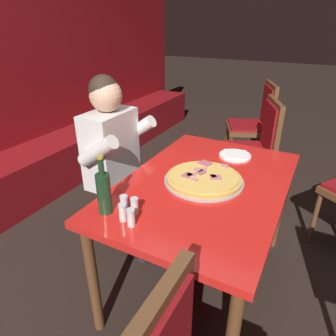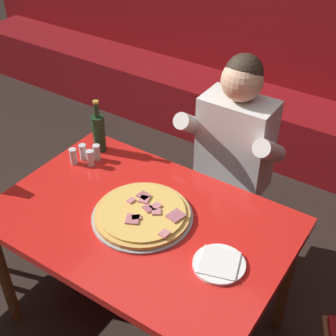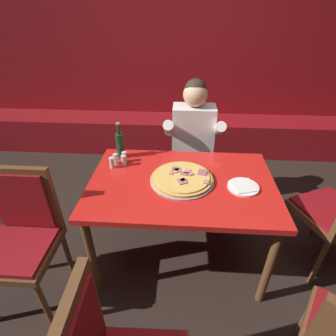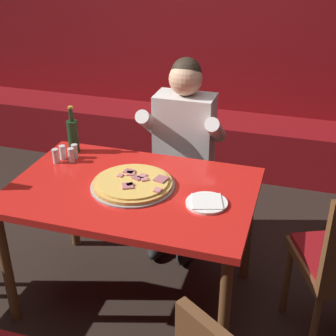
{
  "view_description": "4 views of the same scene",
  "coord_description": "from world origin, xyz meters",
  "px_view_note": "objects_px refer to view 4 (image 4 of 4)",
  "views": [
    {
      "loc": [
        -1.4,
        -0.5,
        1.58
      ],
      "look_at": [
        -0.11,
        0.18,
        0.85
      ],
      "focal_mm": 32.0,
      "sensor_mm": 36.0,
      "label": 1
    },
    {
      "loc": [
        0.94,
        -1.19,
        2.16
      ],
      "look_at": [
        -0.02,
        0.24,
        0.88
      ],
      "focal_mm": 50.0,
      "sensor_mm": 36.0,
      "label": 2
    },
    {
      "loc": [
        -0.0,
        -1.49,
        1.83
      ],
      "look_at": [
        -0.11,
        0.19,
        0.74
      ],
      "focal_mm": 28.0,
      "sensor_mm": 36.0,
      "label": 3
    },
    {
      "loc": [
        0.81,
        -2.0,
        1.99
      ],
      "look_at": [
        0.17,
        0.1,
        0.85
      ],
      "focal_mm": 50.0,
      "sensor_mm": 36.0,
      "label": 4
    }
  ],
  "objects_px": {
    "main_dining_table": "(133,201)",
    "shaker_black_pepper": "(63,153)",
    "shaker_parmesan": "(56,157)",
    "diner_seated_blue_shirt": "(181,149)",
    "pizza": "(133,184)",
    "shaker_red_pepper_flakes": "(75,152)",
    "plate_white_paper": "(207,203)",
    "beer_bottle": "(73,135)",
    "shaker_oregano": "(71,156)"
  },
  "relations": [
    {
      "from": "shaker_red_pepper_flakes",
      "to": "shaker_black_pepper",
      "type": "bearing_deg",
      "value": -149.09
    },
    {
      "from": "plate_white_paper",
      "to": "main_dining_table",
      "type": "bearing_deg",
      "value": 173.4
    },
    {
      "from": "shaker_red_pepper_flakes",
      "to": "diner_seated_blue_shirt",
      "type": "distance_m",
      "value": 0.69
    },
    {
      "from": "diner_seated_blue_shirt",
      "to": "main_dining_table",
      "type": "bearing_deg",
      "value": -97.8
    },
    {
      "from": "pizza",
      "to": "diner_seated_blue_shirt",
      "type": "xyz_separation_m",
      "value": [
        0.08,
        0.64,
        -0.07
      ]
    },
    {
      "from": "main_dining_table",
      "to": "beer_bottle",
      "type": "bearing_deg",
      "value": 147.85
    },
    {
      "from": "pizza",
      "to": "plate_white_paper",
      "type": "xyz_separation_m",
      "value": [
        0.41,
        -0.06,
        -0.01
      ]
    },
    {
      "from": "shaker_oregano",
      "to": "shaker_black_pepper",
      "type": "bearing_deg",
      "value": 163.78
    },
    {
      "from": "plate_white_paper",
      "to": "shaker_parmesan",
      "type": "distance_m",
      "value": 0.96
    },
    {
      "from": "pizza",
      "to": "shaker_red_pepper_flakes",
      "type": "xyz_separation_m",
      "value": [
        -0.46,
        0.22,
        0.02
      ]
    },
    {
      "from": "beer_bottle",
      "to": "diner_seated_blue_shirt",
      "type": "distance_m",
      "value": 0.69
    },
    {
      "from": "shaker_black_pepper",
      "to": "diner_seated_blue_shirt",
      "type": "height_order",
      "value": "diner_seated_blue_shirt"
    },
    {
      "from": "main_dining_table",
      "to": "beer_bottle",
      "type": "distance_m",
      "value": 0.62
    },
    {
      "from": "diner_seated_blue_shirt",
      "to": "shaker_black_pepper",
      "type": "bearing_deg",
      "value": -143.3
    },
    {
      "from": "plate_white_paper",
      "to": "beer_bottle",
      "type": "bearing_deg",
      "value": 158.46
    },
    {
      "from": "main_dining_table",
      "to": "shaker_oregano",
      "type": "bearing_deg",
      "value": 158.15
    },
    {
      "from": "shaker_black_pepper",
      "to": "shaker_parmesan",
      "type": "relative_size",
      "value": 1.0
    },
    {
      "from": "shaker_oregano",
      "to": "diner_seated_blue_shirt",
      "type": "relative_size",
      "value": 0.07
    },
    {
      "from": "main_dining_table",
      "to": "beer_bottle",
      "type": "relative_size",
      "value": 4.44
    },
    {
      "from": "beer_bottle",
      "to": "shaker_oregano",
      "type": "xyz_separation_m",
      "value": [
        0.05,
        -0.13,
        -0.07
      ]
    },
    {
      "from": "main_dining_table",
      "to": "pizza",
      "type": "distance_m",
      "value": 0.1
    },
    {
      "from": "plate_white_paper",
      "to": "shaker_red_pepper_flakes",
      "type": "bearing_deg",
      "value": 161.94
    },
    {
      "from": "plate_white_paper",
      "to": "shaker_parmesan",
      "type": "bearing_deg",
      "value": 168.53
    },
    {
      "from": "main_dining_table",
      "to": "diner_seated_blue_shirt",
      "type": "xyz_separation_m",
      "value": [
        0.09,
        0.65,
        0.03
      ]
    },
    {
      "from": "pizza",
      "to": "shaker_black_pepper",
      "type": "relative_size",
      "value": 5.21
    },
    {
      "from": "shaker_black_pepper",
      "to": "shaker_oregano",
      "type": "bearing_deg",
      "value": -16.22
    },
    {
      "from": "shaker_black_pepper",
      "to": "pizza",
      "type": "bearing_deg",
      "value": -19.99
    },
    {
      "from": "shaker_black_pepper",
      "to": "plate_white_paper",
      "type": "bearing_deg",
      "value": -14.87
    },
    {
      "from": "plate_white_paper",
      "to": "diner_seated_blue_shirt",
      "type": "relative_size",
      "value": 0.16
    },
    {
      "from": "plate_white_paper",
      "to": "shaker_black_pepper",
      "type": "height_order",
      "value": "shaker_black_pepper"
    },
    {
      "from": "shaker_parmesan",
      "to": "diner_seated_blue_shirt",
      "type": "height_order",
      "value": "diner_seated_blue_shirt"
    },
    {
      "from": "plate_white_paper",
      "to": "shaker_parmesan",
      "type": "height_order",
      "value": "shaker_parmesan"
    },
    {
      "from": "main_dining_table",
      "to": "shaker_parmesan",
      "type": "height_order",
      "value": "shaker_parmesan"
    },
    {
      "from": "shaker_black_pepper",
      "to": "shaker_red_pepper_flakes",
      "type": "bearing_deg",
      "value": 30.91
    },
    {
      "from": "plate_white_paper",
      "to": "shaker_black_pepper",
      "type": "bearing_deg",
      "value": 165.13
    },
    {
      "from": "main_dining_table",
      "to": "pizza",
      "type": "height_order",
      "value": "pizza"
    },
    {
      "from": "shaker_black_pepper",
      "to": "shaker_oregano",
      "type": "distance_m",
      "value": 0.07
    },
    {
      "from": "pizza",
      "to": "shaker_parmesan",
      "type": "relative_size",
      "value": 5.21
    },
    {
      "from": "beer_bottle",
      "to": "shaker_parmesan",
      "type": "height_order",
      "value": "beer_bottle"
    },
    {
      "from": "pizza",
      "to": "shaker_red_pepper_flakes",
      "type": "height_order",
      "value": "shaker_red_pepper_flakes"
    },
    {
      "from": "beer_bottle",
      "to": "shaker_black_pepper",
      "type": "bearing_deg",
      "value": -98.54
    },
    {
      "from": "pizza",
      "to": "shaker_parmesan",
      "type": "distance_m",
      "value": 0.55
    },
    {
      "from": "shaker_parmesan",
      "to": "plate_white_paper",
      "type": "bearing_deg",
      "value": -11.47
    },
    {
      "from": "main_dining_table",
      "to": "shaker_black_pepper",
      "type": "distance_m",
      "value": 0.56
    },
    {
      "from": "plate_white_paper",
      "to": "shaker_black_pepper",
      "type": "relative_size",
      "value": 2.44
    },
    {
      "from": "shaker_red_pepper_flakes",
      "to": "beer_bottle",
      "type": "bearing_deg",
      "value": 119.72
    },
    {
      "from": "shaker_oregano",
      "to": "plate_white_paper",
      "type": "bearing_deg",
      "value": -14.76
    },
    {
      "from": "shaker_parmesan",
      "to": "diner_seated_blue_shirt",
      "type": "xyz_separation_m",
      "value": [
        0.62,
        0.5,
        -0.09
      ]
    },
    {
      "from": "pizza",
      "to": "plate_white_paper",
      "type": "bearing_deg",
      "value": -8.07
    },
    {
      "from": "diner_seated_blue_shirt",
      "to": "plate_white_paper",
      "type": "bearing_deg",
      "value": -64.8
    }
  ]
}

